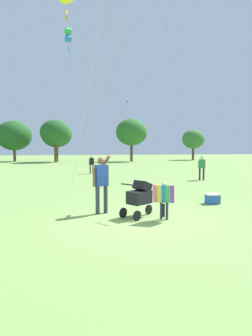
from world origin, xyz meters
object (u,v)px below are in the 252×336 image
object	(u,v)px
kite_adult_black	(67,1)
kite_orange_delta	(69,36)
stroller	(140,195)
person_sitting_far	(92,163)
person_adult_flyer	(101,180)
child_with_butterfly_kite	(164,197)
person_red_shirt	(202,166)
cooler_box	(213,199)

from	to	relation	value
kite_adult_black	kite_orange_delta	distance (m)	4.04
stroller	person_sitting_far	distance (m)	12.98
person_adult_flyer	child_with_butterfly_kite	bearing A→B (deg)	-31.52
stroller	person_red_shirt	xyz separation A→B (m)	(5.40, 7.98, 0.24)
person_adult_flyer	kite_orange_delta	size ratio (longest dim) A/B	0.22
person_adult_flyer	stroller	xyz separation A→B (m)	(1.03, -0.57, -0.40)
person_adult_flyer	stroller	distance (m)	1.24
child_with_butterfly_kite	person_adult_flyer	bearing A→B (deg)	148.48
kite_adult_black	person_sitting_far	world-z (taller)	kite_adult_black
child_with_butterfly_kite	person_sitting_far	world-z (taller)	person_sitting_far
kite_orange_delta	person_sitting_far	world-z (taller)	kite_orange_delta
child_with_butterfly_kite	stroller	world-z (taller)	stroller
person_adult_flyer	person_sitting_far	bearing A→B (deg)	89.17
person_sitting_far	person_red_shirt	bearing A→B (deg)	-38.48
stroller	cooler_box	size ratio (longest dim) A/B	2.33
person_sitting_far	cooler_box	bearing A→B (deg)	-72.15
child_with_butterfly_kite	person_red_shirt	distance (m)	9.69
cooler_box	kite_orange_delta	bearing A→B (deg)	132.20
person_adult_flyer	stroller	bearing A→B (deg)	-28.68
person_adult_flyer	kite_adult_black	bearing A→B (deg)	113.22
child_with_butterfly_kite	cooler_box	bearing A→B (deg)	38.48
child_with_butterfly_kite	stroller	xyz separation A→B (m)	(-0.58, 0.42, -0.01)
person_red_shirt	cooler_box	bearing A→B (deg)	-111.04
person_red_shirt	person_sitting_far	world-z (taller)	person_red_shirt
kite_orange_delta	cooler_box	world-z (taller)	kite_orange_delta
kite_adult_black	kite_orange_delta	xyz separation A→B (m)	(-0.11, 4.03, 0.28)
cooler_box	person_sitting_far	bearing A→B (deg)	107.85
child_with_butterfly_kite	kite_orange_delta	size ratio (longest dim) A/B	0.13
child_with_butterfly_kite	kite_orange_delta	distance (m)	10.34
person_adult_flyer	stroller	world-z (taller)	person_adult_flyer
kite_adult_black	cooler_box	xyz separation A→B (m)	(4.89, -1.49, -6.93)
person_adult_flyer	cooler_box	xyz separation A→B (m)	(3.90, 0.83, -0.83)
person_sitting_far	stroller	bearing A→B (deg)	-86.22
person_sitting_far	cooler_box	xyz separation A→B (m)	(3.72, -11.55, -0.61)
child_with_butterfly_kite	kite_orange_delta	xyz separation A→B (m)	(-2.72, 7.34, 6.76)
kite_orange_delta	cooler_box	bearing A→B (deg)	-47.80
person_red_shirt	kite_adult_black	bearing A→B (deg)	-145.58
person_sitting_far	person_adult_flyer	bearing A→B (deg)	-90.83
child_with_butterfly_kite	person_adult_flyer	world-z (taller)	person_adult_flyer
person_adult_flyer	cooler_box	world-z (taller)	person_adult_flyer
person_adult_flyer	person_red_shirt	size ratio (longest dim) A/B	1.22
person_red_shirt	kite_orange_delta	bearing A→B (deg)	-171.97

